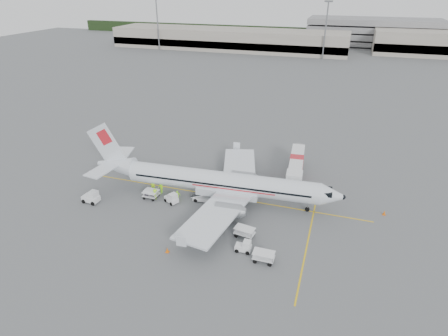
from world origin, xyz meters
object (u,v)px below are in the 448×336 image
at_px(tug_aft, 91,196).
at_px(jet_bridge, 296,167).
at_px(aircraft, 222,169).
at_px(tug_mid, 171,198).
at_px(tug_fore, 243,246).
at_px(belt_loader, 204,194).

bearing_deg(tug_aft, jet_bridge, 35.16).
bearing_deg(aircraft, tug_mid, -159.59).
xyz_separation_m(tug_fore, tug_mid, (-12.98, 7.39, 0.06)).
relative_size(belt_loader, tug_mid, 2.08).
bearing_deg(tug_mid, jet_bridge, 68.24).
distance_m(aircraft, tug_aft, 19.68).
height_order(belt_loader, tug_fore, belt_loader).
distance_m(jet_bridge, tug_aft, 32.29).
bearing_deg(aircraft, tug_aft, -163.38).
relative_size(belt_loader, tug_aft, 1.78).
bearing_deg(tug_fore, belt_loader, 131.19).
bearing_deg(belt_loader, tug_aft, -164.59).
xyz_separation_m(belt_loader, tug_aft, (-15.73, -5.44, -0.24)).
height_order(tug_fore, tug_mid, tug_mid).
bearing_deg(tug_mid, belt_loader, 50.61).
distance_m(aircraft, belt_loader, 4.71).
distance_m(tug_fore, tug_aft, 24.54).
distance_m(tug_fore, tug_mid, 14.94).
bearing_deg(tug_aft, tug_mid, 21.02).
height_order(jet_bridge, tug_aft, jet_bridge).
height_order(aircraft, jet_bridge, aircraft).
xyz_separation_m(aircraft, tug_aft, (-18.05, -6.63, -4.16)).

